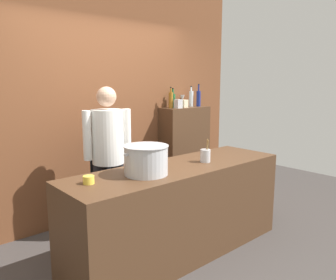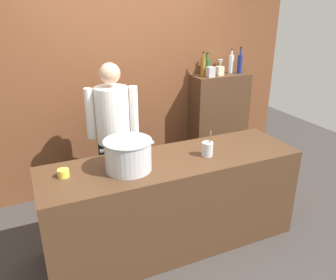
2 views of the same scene
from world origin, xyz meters
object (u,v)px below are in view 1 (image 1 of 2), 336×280
(utensil_crock, at_px, (205,155))
(wine_glass_wide, at_px, (182,99))
(wine_bottle_cobalt, at_px, (198,98))
(spice_tin_cream, at_px, (184,104))
(chef, at_px, (108,152))
(stockpot_large, at_px, (146,160))
(wine_bottle_green, at_px, (173,100))
(butter_jar, at_px, (89,180))
(spice_tin_silver, at_px, (178,104))
(wine_bottle_amber, at_px, (171,100))
(wine_bottle_clear, at_px, (191,98))

(utensil_crock, bearing_deg, wine_glass_wide, 54.66)
(wine_bottle_cobalt, distance_m, spice_tin_cream, 0.31)
(chef, bearing_deg, stockpot_large, 95.89)
(stockpot_large, xyz_separation_m, utensil_crock, (0.74, -0.03, -0.06))
(wine_bottle_green, distance_m, wine_bottle_cobalt, 0.45)
(chef, height_order, butter_jar, chef)
(stockpot_large, height_order, spice_tin_cream, spice_tin_cream)
(spice_tin_silver, bearing_deg, wine_bottle_cobalt, 6.65)
(butter_jar, xyz_separation_m, wine_bottle_cobalt, (2.43, 1.11, 0.53))
(wine_glass_wide, bearing_deg, wine_bottle_green, -173.76)
(wine_bottle_amber, distance_m, spice_tin_cream, 0.23)
(wine_bottle_clear, bearing_deg, chef, -164.88)
(chef, height_order, wine_bottle_cobalt, wine_bottle_cobalt)
(wine_bottle_cobalt, xyz_separation_m, spice_tin_silver, (-0.47, -0.05, -0.06))
(butter_jar, xyz_separation_m, wine_bottle_green, (1.99, 1.20, 0.51))
(wine_glass_wide, height_order, spice_tin_silver, wine_glass_wide)
(wine_bottle_amber, relative_size, spice_tin_silver, 2.39)
(wine_bottle_green, bearing_deg, wine_bottle_amber, -147.69)
(stockpot_large, height_order, wine_bottle_clear, wine_bottle_clear)
(utensil_crock, distance_m, spice_tin_cream, 1.55)
(wine_bottle_amber, height_order, spice_tin_cream, wine_bottle_amber)
(wine_bottle_amber, distance_m, wine_bottle_clear, 0.44)
(wine_bottle_green, height_order, spice_tin_silver, wine_bottle_green)
(utensil_crock, bearing_deg, wine_bottle_green, 60.67)
(utensil_crock, relative_size, wine_bottle_amber, 0.80)
(chef, distance_m, stockpot_large, 0.80)
(utensil_crock, height_order, wine_bottle_cobalt, wine_bottle_cobalt)
(butter_jar, relative_size, spice_tin_silver, 0.74)
(wine_bottle_green, relative_size, spice_tin_cream, 2.46)
(wine_bottle_amber, xyz_separation_m, spice_tin_silver, (0.06, -0.09, -0.05))
(wine_glass_wide, bearing_deg, wine_bottle_amber, -165.26)
(stockpot_large, bearing_deg, wine_bottle_clear, 34.70)
(utensil_crock, distance_m, wine_bottle_clear, 1.76)
(butter_jar, bearing_deg, stockpot_large, -9.43)
(utensil_crock, xyz_separation_m, wine_bottle_green, (0.74, 1.32, 0.48))
(chef, relative_size, spice_tin_cream, 14.81)
(utensil_crock, distance_m, wine_bottle_green, 1.58)
(butter_jar, height_order, wine_bottle_clear, wine_bottle_clear)
(wine_bottle_clear, xyz_separation_m, wine_glass_wide, (-0.14, 0.04, -0.00))
(chef, height_order, stockpot_large, chef)
(utensil_crock, bearing_deg, chef, 127.87)
(butter_jar, relative_size, wine_bottle_amber, 0.31)
(utensil_crock, distance_m, wine_glass_wide, 1.71)
(stockpot_large, relative_size, wine_bottle_amber, 1.55)
(wine_bottle_cobalt, distance_m, spice_tin_silver, 0.47)
(butter_jar, height_order, spice_tin_cream, spice_tin_cream)
(wine_bottle_cobalt, xyz_separation_m, wine_bottle_amber, (-0.52, 0.04, -0.01))
(wine_bottle_clear, bearing_deg, butter_jar, -153.30)
(utensil_crock, relative_size, wine_bottle_green, 0.85)
(utensil_crock, bearing_deg, wine_bottle_amber, 62.65)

